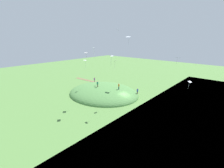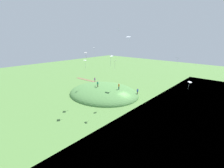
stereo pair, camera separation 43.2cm
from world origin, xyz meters
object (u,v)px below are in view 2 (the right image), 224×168
(kite_0, at_px, (94,49))
(kite_2, at_px, (115,62))
(kite_7, at_px, (178,58))
(person_watching_kites, at_px, (138,91))
(kite_1, at_px, (128,37))
(person_with_child, at_px, (95,79))
(person_walking_path, at_px, (98,83))
(person_on_hilltop, at_px, (119,86))
(kite_8, at_px, (111,57))
(kite_5, at_px, (85,61))
(kite_6, at_px, (118,29))
(kite_3, at_px, (86,53))
(kite_4, at_px, (190,82))

(kite_0, bearing_deg, kite_2, 161.34)
(kite_2, relative_size, kite_7, 1.10)
(person_watching_kites, relative_size, kite_1, 0.70)
(person_with_child, xyz_separation_m, kite_7, (-25.54, -6.54, 8.98))
(person_walking_path, xyz_separation_m, person_on_hilltop, (-5.60, -2.86, -0.18))
(kite_2, relative_size, kite_8, 0.97)
(kite_2, bearing_deg, kite_7, -121.13)
(person_with_child, relative_size, kite_5, 0.84)
(person_on_hilltop, xyz_separation_m, kite_7, (-11.90, -9.81, 7.77))
(kite_6, bearing_deg, kite_0, 73.21)
(kite_1, bearing_deg, person_with_child, 3.25)
(kite_3, bearing_deg, kite_8, -150.13)
(person_walking_path, relative_size, kite_7, 0.91)
(person_walking_path, bearing_deg, person_on_hilltop, 168.11)
(person_watching_kites, bearing_deg, person_on_hilltop, -160.09)
(person_on_hilltop, bearing_deg, kite_0, 109.98)
(person_watching_kites, relative_size, kite_6, 1.66)
(person_with_child, relative_size, kite_3, 1.28)
(kite_2, distance_m, kite_5, 7.02)
(kite_1, bearing_deg, kite_8, 111.36)
(kite_7, relative_size, kite_8, 0.89)
(kite_1, distance_m, kite_3, 15.55)
(person_walking_path, relative_size, kite_1, 0.72)
(person_watching_kites, distance_m, kite_1, 15.09)
(person_on_hilltop, bearing_deg, kite_4, -72.39)
(person_walking_path, height_order, kite_7, kite_7)
(kite_7, bearing_deg, kite_8, 68.58)
(person_watching_kites, relative_size, person_with_child, 0.94)
(person_walking_path, relative_size, person_on_hilltop, 0.96)
(kite_1, xyz_separation_m, kite_8, (-4.86, 12.44, -3.94))
(kite_3, distance_m, kite_5, 3.74)
(person_with_child, xyz_separation_m, kite_6, (-7.50, -3.31, 16.61))
(person_watching_kites, relative_size, kite_4, 1.00)
(kite_2, xyz_separation_m, kite_8, (-1.86, 3.30, 1.49))
(kite_0, xyz_separation_m, kite_7, (-20.40, -11.06, -2.04))
(person_on_hilltop, bearing_deg, kite_2, -138.82)
(person_on_hilltop, relative_size, kite_6, 1.76)
(kite_0, height_order, kite_8, kite_0)
(person_walking_path, xyz_separation_m, person_with_child, (8.04, -6.13, -1.39))
(person_with_child, xyz_separation_m, kite_8, (-18.40, 11.67, 10.26))
(kite_3, xyz_separation_m, kite_6, (6.06, -17.75, 5.65))
(person_walking_path, height_order, kite_1, kite_1)
(person_watching_kites, relative_size, person_on_hilltop, 0.94)
(kite_0, xyz_separation_m, kite_4, (-26.14, -3.11, -5.95))
(kite_8, bearing_deg, kite_4, -141.47)
(person_walking_path, xyz_separation_m, kite_6, (0.54, -9.44, 15.22))
(person_walking_path, relative_size, kite_0, 0.79)
(kite_6, height_order, kite_7, kite_6)
(kite_0, relative_size, kite_6, 2.12)
(person_walking_path, xyz_separation_m, person_watching_kites, (-9.50, -6.48, -1.73))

